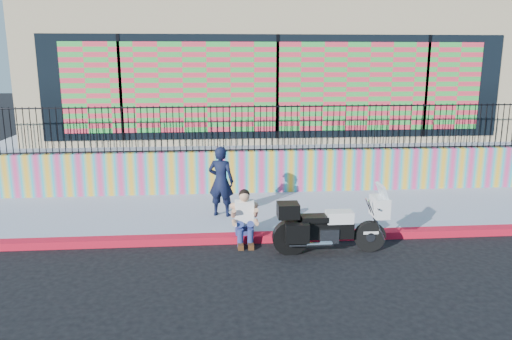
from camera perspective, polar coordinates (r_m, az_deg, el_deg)
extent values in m
plane|color=black|center=(10.35, 5.18, -7.92)|extent=(90.00, 90.00, 0.00)
cube|color=#AC0C28|center=(10.32, 5.19, -7.54)|extent=(16.00, 0.30, 0.15)
cube|color=#878FA2|center=(11.86, 3.82, -4.79)|extent=(16.00, 3.00, 0.15)
cube|color=#D73875|center=(13.23, 2.84, -0.13)|extent=(16.00, 0.20, 1.10)
cube|color=#878FA2|center=(18.22, 0.72, 3.20)|extent=(16.00, 10.00, 1.25)
cube|color=tan|center=(17.77, 0.81, 11.47)|extent=(14.00, 8.00, 4.00)
cube|color=black|center=(13.79, 2.45, 9.43)|extent=(12.60, 0.04, 2.80)
cube|color=#ED344A|center=(13.76, 2.46, 9.43)|extent=(11.48, 0.02, 2.40)
cylinder|color=black|center=(9.87, 12.87, -7.39)|extent=(0.60, 0.13, 0.60)
cylinder|color=black|center=(9.53, 3.91, -7.83)|extent=(0.60, 0.13, 0.60)
cube|color=black|center=(9.62, 8.50, -6.77)|extent=(0.86, 0.25, 0.31)
cube|color=silver|center=(9.64, 8.22, -7.29)|extent=(0.36, 0.31, 0.27)
cube|color=white|center=(9.58, 9.51, -5.29)|extent=(0.50, 0.29, 0.22)
cube|color=black|center=(9.48, 6.67, -5.51)|extent=(0.50, 0.31, 0.11)
cube|color=white|center=(9.74, 13.96, -4.07)|extent=(0.27, 0.47, 0.38)
cube|color=silver|center=(9.67, 14.25, -2.42)|extent=(0.17, 0.42, 0.31)
cube|color=black|center=(9.34, 3.69, -4.61)|extent=(0.40, 0.38, 0.27)
cube|color=black|center=(9.22, 4.75, -7.24)|extent=(0.44, 0.16, 0.36)
cube|color=black|center=(9.73, 4.22, -6.15)|extent=(0.44, 0.16, 0.36)
cube|color=white|center=(9.84, 12.90, -6.90)|extent=(0.29, 0.15, 0.05)
imported|color=black|center=(11.15, -4.02, -1.30)|extent=(0.67, 0.54, 1.59)
cube|color=navy|center=(10.20, -1.35, -6.76)|extent=(0.36, 0.28, 0.18)
cube|color=white|center=(10.05, -1.35, -4.95)|extent=(0.38, 0.27, 0.54)
sphere|color=tan|center=(9.91, -1.34, -3.04)|extent=(0.21, 0.21, 0.21)
cube|color=#472814|center=(9.85, -1.77, -8.67)|extent=(0.11, 0.26, 0.10)
cube|color=#472814|center=(9.86, -0.60, -8.63)|extent=(0.11, 0.26, 0.10)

